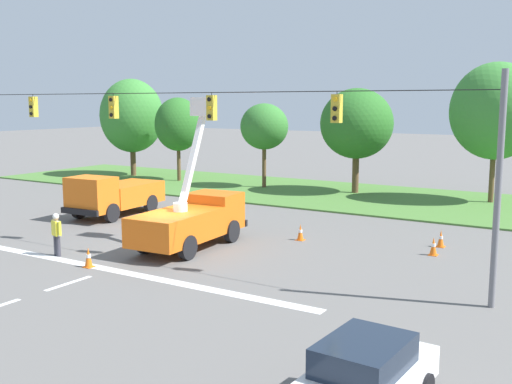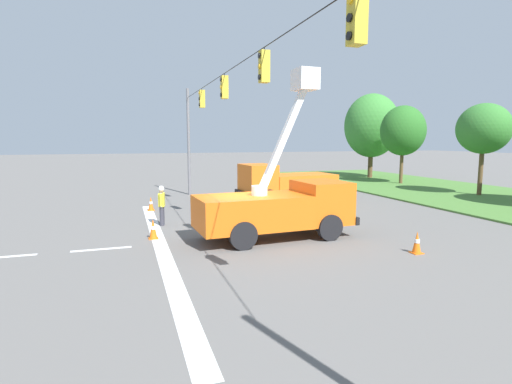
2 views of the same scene
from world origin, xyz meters
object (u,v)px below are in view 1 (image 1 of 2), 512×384
Objects in this scene: utility_truck_bucket_lift at (192,217)px; traffic_cone_mid_right at (88,257)px; traffic_cone_foreground_left at (441,239)px; traffic_cone_near_bucket at (175,216)px; sedan_white at (361,379)px; tree_east at (357,124)px; traffic_cone_mid_left at (433,246)px; tree_far_west at (132,116)px; road_worker at (57,232)px; traffic_cone_lane_edge_a at (300,232)px; tree_far_east at (496,111)px; utility_truck_support_near at (113,195)px; tree_centre at (264,127)px; tree_west at (178,124)px.

traffic_cone_mid_right is at bearing -106.51° from utility_truck_bucket_lift.
traffic_cone_near_bucket is at bearing -172.91° from traffic_cone_foreground_left.
traffic_cone_mid_right is at bearing 159.21° from sedan_white.
traffic_cone_mid_left is at bearing -56.82° from tree_east.
tree_far_west reaches higher than road_worker.
traffic_cone_near_bucket is (-15.74, 13.55, -0.46)m from sedan_white.
traffic_cone_foreground_left is at bearing 19.36° from traffic_cone_lane_edge_a.
tree_far_east is 11.55× the size of traffic_cone_lane_edge_a.
road_worker is (-3.78, -4.10, -0.32)m from utility_truck_bucket_lift.
road_worker reaches higher than traffic_cone_lane_edge_a.
traffic_cone_mid_left is at bearing 1.74° from utility_truck_support_near.
tree_east is 23.12m from traffic_cone_mid_right.
tree_centre reaches higher than utility_truck_support_near.
utility_truck_support_near is 8.90× the size of traffic_cone_near_bucket.
tree_far_west is at bearing 157.94° from traffic_cone_foreground_left.
tree_far_west is 10.51× the size of traffic_cone_mid_right.
tree_west reaches higher than traffic_cone_mid_right.
road_worker is at bearing 166.99° from traffic_cone_mid_right.
utility_truck_support_near reaches higher than traffic_cone_near_bucket.
sedan_white reaches higher than traffic_cone_foreground_left.
tree_west is 26.15m from traffic_cone_foreground_left.
tree_east is at bearing 5.17° from tree_west.
utility_truck_bucket_lift is 3.64× the size of road_worker.
road_worker is (10.33, -20.78, -3.52)m from tree_west.
utility_truck_bucket_lift is 8.60× the size of traffic_cone_lane_edge_a.
traffic_cone_lane_edge_a is at bearing -160.64° from traffic_cone_foreground_left.
traffic_cone_foreground_left is 1.11× the size of traffic_cone_near_bucket.
traffic_cone_mid_right is (12.73, -21.34, -4.13)m from tree_west.
sedan_white is 15.40m from traffic_cone_foreground_left.
sedan_white is 5.87× the size of traffic_cone_foreground_left.
tree_east is 9.48× the size of traffic_cone_mid_left.
tree_west is at bearing 151.66° from traffic_cone_mid_left.
tree_centre is 0.71× the size of tree_far_east.
road_worker is 2.36× the size of traffic_cone_foreground_left.
tree_far_west is at bearing -177.96° from tree_east.
utility_truck_bucket_lift reaches higher than sedan_white.
traffic_cone_near_bucket is (3.98, 0.47, -0.86)m from utility_truck_support_near.
tree_east reaches higher than sedan_white.
traffic_cone_lane_edge_a is (-8.15, 13.18, -0.42)m from sedan_white.
tree_centre is at bearing -171.86° from tree_east.
traffic_cone_foreground_left is at bearing 98.80° from sedan_white.
traffic_cone_mid_right is 1.16× the size of traffic_cone_near_bucket.
traffic_cone_near_bucket is (-0.37, 8.07, -0.67)m from road_worker.
traffic_cone_lane_edge_a is (-5.50, -15.04, -5.33)m from tree_far_east.
utility_truck_support_near reaches higher than traffic_cone_lane_edge_a.
traffic_cone_foreground_left is 0.99× the size of traffic_cone_mid_left.
traffic_cone_mid_right is at bearing -94.05° from tree_east.
road_worker is (-12.70, -22.74, -4.70)m from tree_far_east.
tree_west reaches higher than traffic_cone_mid_left.
tree_far_west reaches higher than traffic_cone_lane_edge_a.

